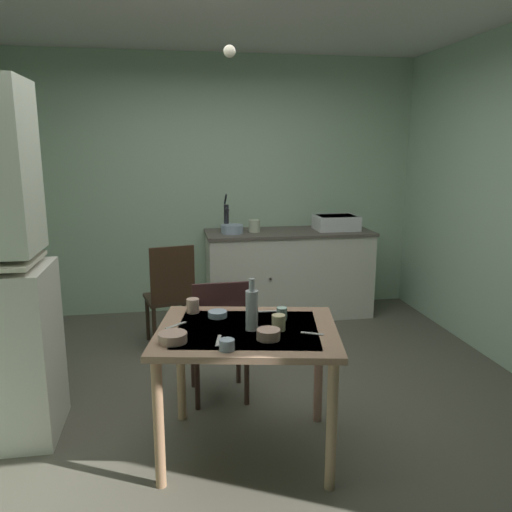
% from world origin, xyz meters
% --- Properties ---
extents(ground_plane, '(5.37, 5.37, 0.00)m').
position_xyz_m(ground_plane, '(0.00, 0.00, 0.00)').
color(ground_plane, '#565347').
extents(wall_back, '(4.47, 0.10, 2.68)m').
position_xyz_m(wall_back, '(0.00, 2.16, 1.34)').
color(wall_back, '#AFD1B0').
rests_on(wall_back, ground).
extents(counter_cabinet, '(1.72, 0.64, 0.90)m').
position_xyz_m(counter_cabinet, '(0.77, 1.79, 0.45)').
color(counter_cabinet, silver).
rests_on(counter_cabinet, ground).
extents(sink_basin, '(0.44, 0.34, 0.15)m').
position_xyz_m(sink_basin, '(1.27, 1.79, 0.97)').
color(sink_basin, white).
rests_on(sink_basin, counter_cabinet).
extents(hand_pump, '(0.05, 0.27, 0.39)m').
position_xyz_m(hand_pump, '(0.12, 1.83, 1.07)').
color(hand_pump, '#232328').
rests_on(hand_pump, counter_cabinet).
extents(mixing_bowl_counter, '(0.22, 0.22, 0.09)m').
position_xyz_m(mixing_bowl_counter, '(0.17, 1.74, 0.94)').
color(mixing_bowl_counter, '#9EB2C6').
rests_on(mixing_bowl_counter, counter_cabinet).
extents(stoneware_crock, '(0.12, 0.12, 0.13)m').
position_xyz_m(stoneware_crock, '(0.40, 1.78, 0.96)').
color(stoneware_crock, beige).
rests_on(stoneware_crock, counter_cabinet).
extents(dining_table, '(1.14, 0.98, 0.76)m').
position_xyz_m(dining_table, '(-0.03, -0.61, 0.65)').
color(dining_table, tan).
rests_on(dining_table, ground).
extents(chair_far_side, '(0.41, 0.41, 0.89)m').
position_xyz_m(chair_far_side, '(-0.13, 0.02, 0.48)').
color(chair_far_side, '#38251D').
rests_on(chair_far_side, ground).
extents(chair_by_counter, '(0.47, 0.47, 0.93)m').
position_xyz_m(chair_by_counter, '(-0.46, 1.07, 0.49)').
color(chair_by_counter, '#35261B').
rests_on(chair_by_counter, ground).
extents(serving_bowl_wide, '(0.15, 0.15, 0.05)m').
position_xyz_m(serving_bowl_wide, '(-0.45, -0.75, 0.78)').
color(serving_bowl_wide, tan).
rests_on(serving_bowl_wide, dining_table).
extents(soup_bowl_small, '(0.13, 0.13, 0.05)m').
position_xyz_m(soup_bowl_small, '(0.05, -0.79, 0.78)').
color(soup_bowl_small, tan).
rests_on(soup_bowl_small, dining_table).
extents(sauce_dish, '(0.11, 0.11, 0.04)m').
position_xyz_m(sauce_dish, '(-0.18, -0.39, 0.77)').
color(sauce_dish, '#9EB2C6').
rests_on(sauce_dish, dining_table).
extents(teacup_cream, '(0.08, 0.08, 0.06)m').
position_xyz_m(teacup_cream, '(-0.18, -0.90, 0.78)').
color(teacup_cream, '#9EB2C6').
rests_on(teacup_cream, dining_table).
extents(mug_tall, '(0.08, 0.08, 0.09)m').
position_xyz_m(mug_tall, '(-0.32, -0.28, 0.80)').
color(mug_tall, tan).
rests_on(mug_tall, dining_table).
extents(mug_dark, '(0.06, 0.06, 0.07)m').
position_xyz_m(mug_dark, '(0.19, -0.49, 0.79)').
color(mug_dark, '#ADD1C1').
rests_on(mug_dark, dining_table).
extents(teacup_mint, '(0.08, 0.08, 0.09)m').
position_xyz_m(teacup_mint, '(0.14, -0.66, 0.80)').
color(teacup_mint, beige).
rests_on(teacup_mint, dining_table).
extents(glass_bottle, '(0.07, 0.07, 0.30)m').
position_xyz_m(glass_bottle, '(-0.01, -0.64, 0.88)').
color(glass_bottle, '#B7BCC1').
rests_on(glass_bottle, dining_table).
extents(table_knife, '(0.19, 0.03, 0.00)m').
position_xyz_m(table_knife, '(0.13, -0.34, 0.76)').
color(table_knife, silver).
rests_on(table_knife, dining_table).
extents(teaspoon_near_bowl, '(0.12, 0.07, 0.00)m').
position_xyz_m(teaspoon_near_bowl, '(0.30, -0.75, 0.76)').
color(teaspoon_near_bowl, beige).
rests_on(teaspoon_near_bowl, dining_table).
extents(teaspoon_by_cup, '(0.05, 0.16, 0.00)m').
position_xyz_m(teaspoon_by_cup, '(-0.21, -0.77, 0.76)').
color(teaspoon_by_cup, beige).
rests_on(teaspoon_by_cup, dining_table).
extents(serving_spoon, '(0.13, 0.11, 0.00)m').
position_xyz_m(serving_spoon, '(-0.43, -0.50, 0.76)').
color(serving_spoon, beige).
rests_on(serving_spoon, dining_table).
extents(pendant_bulb, '(0.08, 0.08, 0.08)m').
position_xyz_m(pendant_bulb, '(-0.02, 0.18, 2.36)').
color(pendant_bulb, '#F9EFCC').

